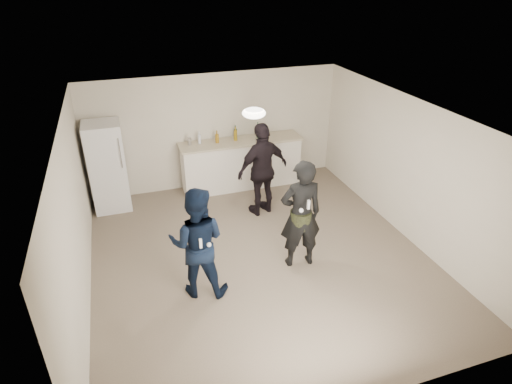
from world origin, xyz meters
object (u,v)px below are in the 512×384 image
object	(u,v)px
shaker	(189,141)
spectator	(263,170)
fridge	(108,167)
woman	(301,215)
counter	(241,164)
man	(197,243)

from	to	relation	value
shaker	spectator	distance (m)	1.79
fridge	woman	bearing A→B (deg)	-45.99
shaker	spectator	bearing A→B (deg)	-49.23
woman	fridge	bearing A→B (deg)	-41.37
counter	man	world-z (taller)	man
shaker	spectator	xyz separation A→B (m)	(1.16, -1.35, -0.24)
woman	counter	bearing A→B (deg)	-83.92
man	woman	bearing A→B (deg)	-154.18
man	woman	distance (m)	1.71
spectator	shaker	bearing A→B (deg)	-64.05
fridge	spectator	bearing A→B (deg)	-22.46
shaker	fridge	bearing A→B (deg)	-174.25
man	fridge	bearing A→B (deg)	-49.36
fridge	shaker	xyz separation A→B (m)	(1.69, 0.17, 0.28)
fridge	shaker	distance (m)	1.72
spectator	fridge	bearing A→B (deg)	-37.28
counter	woman	bearing A→B (deg)	-88.53
counter	spectator	distance (m)	1.31
man	woman	xyz separation A→B (m)	(1.70, 0.17, 0.06)
woman	spectator	distance (m)	1.79
man	woman	world-z (taller)	woman
shaker	spectator	size ratio (longest dim) A/B	0.09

